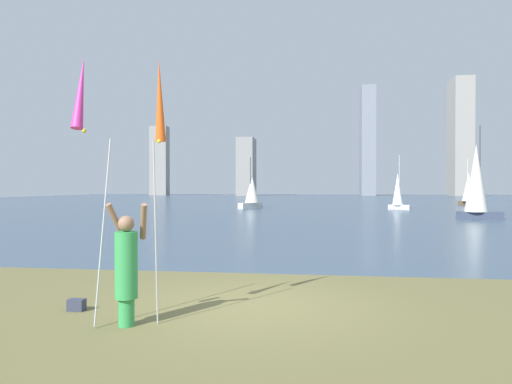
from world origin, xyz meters
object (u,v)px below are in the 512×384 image
kite_flag_left (82,101)px  sailboat_2 (477,182)px  sailboat_1 (252,192)px  kite_flag_right (160,107)px  person (126,266)px  bag (77,305)px  sailboat_3 (398,191)px  sailboat_4 (469,189)px

kite_flag_left → sailboat_2: bearing=62.8°
kite_flag_left → sailboat_1: bearing=94.7°
kite_flag_left → sailboat_1: sailboat_1 is taller
kite_flag_right → person: bearing=-145.1°
kite_flag_right → sailboat_1: sailboat_1 is taller
sailboat_2 → kite_flag_right: bearing=-116.4°
bag → sailboat_3: bearing=73.5°
kite_flag_left → kite_flag_right: bearing=44.4°
sailboat_3 → sailboat_1: bearing=-178.8°
sailboat_1 → sailboat_4: sailboat_4 is taller
kite_flag_right → sailboat_2: sailboat_2 is taller
sailboat_2 → sailboat_3: 13.25m
sailboat_1 → sailboat_3: sailboat_3 is taller
sailboat_1 → sailboat_4: 24.32m
sailboat_1 → sailboat_2: (16.10, -12.66, 0.73)m
kite_flag_left → kite_flag_right: 1.15m
kite_flag_right → bag: kite_flag_right is taller
kite_flag_right → sailboat_2: (12.17, 24.51, -0.92)m
sailboat_2 → sailboat_3: size_ratio=1.20×
kite_flag_left → sailboat_3: (10.24, 38.25, -1.57)m
kite_flag_right → sailboat_2: bearing=63.6°
kite_flag_right → bag: (-1.57, 0.42, -3.14)m
sailboat_2 → sailboat_3: sailboat_2 is taller
kite_flag_left → bag: kite_flag_left is taller
person → sailboat_4: (18.75, 47.22, 0.91)m
person → sailboat_4: bearing=72.0°
sailboat_3 → sailboat_4: 13.02m
sailboat_1 → person: bearing=-84.6°
kite_flag_right → sailboat_1: 37.41m
bag → kite_flag_left: bearing=-58.4°
person → sailboat_2: (12.58, 24.79, 1.43)m
sailboat_3 → sailboat_4: size_ratio=0.96×
kite_flag_left → kite_flag_right: (0.82, 0.80, 0.03)m
person → sailboat_3: bearing=79.0°
kite_flag_right → sailboat_3: size_ratio=0.81×
bag → sailboat_4: size_ratio=0.05×
sailboat_3 → person: bearing=-104.6°
person → kite_flag_left: kite_flag_left is taller
kite_flag_right → sailboat_1: (-3.93, 37.16, -1.65)m
bag → sailboat_2: bearing=60.3°
person → kite_flag_left: (-0.41, -0.52, 2.32)m
kite_flag_right → sailboat_4: 50.41m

